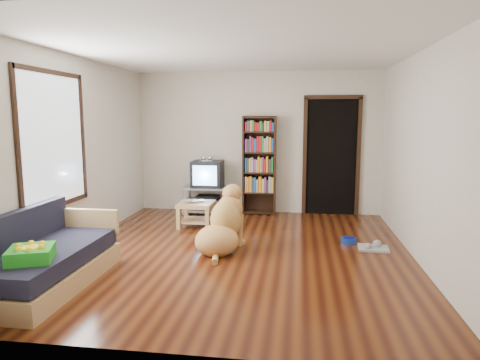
# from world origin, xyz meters

# --- Properties ---
(ground) EXTENTS (5.00, 5.00, 0.00)m
(ground) POSITION_xyz_m (0.00, 0.00, 0.00)
(ground) COLOR #57270F
(ground) RESTS_ON ground
(ceiling) EXTENTS (5.00, 5.00, 0.00)m
(ceiling) POSITION_xyz_m (0.00, 0.00, 2.60)
(ceiling) COLOR white
(ceiling) RESTS_ON ground
(wall_back) EXTENTS (4.50, 0.00, 4.50)m
(wall_back) POSITION_xyz_m (0.00, 2.50, 1.30)
(wall_back) COLOR beige
(wall_back) RESTS_ON ground
(wall_front) EXTENTS (4.50, 0.00, 4.50)m
(wall_front) POSITION_xyz_m (0.00, -2.50, 1.30)
(wall_front) COLOR beige
(wall_front) RESTS_ON ground
(wall_left) EXTENTS (0.00, 5.00, 5.00)m
(wall_left) POSITION_xyz_m (-2.25, 0.00, 1.30)
(wall_left) COLOR beige
(wall_left) RESTS_ON ground
(wall_right) EXTENTS (0.00, 5.00, 5.00)m
(wall_right) POSITION_xyz_m (2.25, 0.00, 1.30)
(wall_right) COLOR beige
(wall_right) RESTS_ON ground
(green_cushion) EXTENTS (0.51, 0.51, 0.13)m
(green_cushion) POSITION_xyz_m (-1.75, -1.80, 0.49)
(green_cushion) COLOR green
(green_cushion) RESTS_ON sofa
(laptop) EXTENTS (0.42, 0.38, 0.03)m
(laptop) POSITION_xyz_m (-0.88, 1.23, 0.41)
(laptop) COLOR silver
(laptop) RESTS_ON coffee_table
(dog_bowl) EXTENTS (0.22, 0.22, 0.08)m
(dog_bowl) POSITION_xyz_m (1.50, 0.63, 0.04)
(dog_bowl) COLOR navy
(dog_bowl) RESTS_ON ground
(grey_rag) EXTENTS (0.42, 0.35, 0.03)m
(grey_rag) POSITION_xyz_m (1.80, 0.38, 0.01)
(grey_rag) COLOR #A0A0A0
(grey_rag) RESTS_ON ground
(window) EXTENTS (0.03, 1.46, 1.70)m
(window) POSITION_xyz_m (-2.23, -0.50, 1.50)
(window) COLOR white
(window) RESTS_ON wall_left
(doorway) EXTENTS (1.03, 0.05, 2.19)m
(doorway) POSITION_xyz_m (1.35, 2.48, 1.12)
(doorway) COLOR black
(doorway) RESTS_ON wall_back
(tv_stand) EXTENTS (0.90, 0.45, 0.50)m
(tv_stand) POSITION_xyz_m (-0.90, 2.25, 0.27)
(tv_stand) COLOR #99999E
(tv_stand) RESTS_ON ground
(crt_tv) EXTENTS (0.55, 0.52, 0.58)m
(crt_tv) POSITION_xyz_m (-0.90, 2.27, 0.74)
(crt_tv) COLOR black
(crt_tv) RESTS_ON tv_stand
(bookshelf) EXTENTS (0.60, 0.30, 1.80)m
(bookshelf) POSITION_xyz_m (0.05, 2.34, 1.00)
(bookshelf) COLOR black
(bookshelf) RESTS_ON ground
(sofa) EXTENTS (0.80, 1.80, 0.80)m
(sofa) POSITION_xyz_m (-1.87, -1.38, 0.26)
(sofa) COLOR tan
(sofa) RESTS_ON ground
(coffee_table) EXTENTS (0.55, 0.55, 0.40)m
(coffee_table) POSITION_xyz_m (-0.88, 1.26, 0.28)
(coffee_table) COLOR tan
(coffee_table) RESTS_ON ground
(dog) EXTENTS (0.75, 1.09, 0.91)m
(dog) POSITION_xyz_m (-0.22, 0.07, 0.33)
(dog) COLOR tan
(dog) RESTS_ON ground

